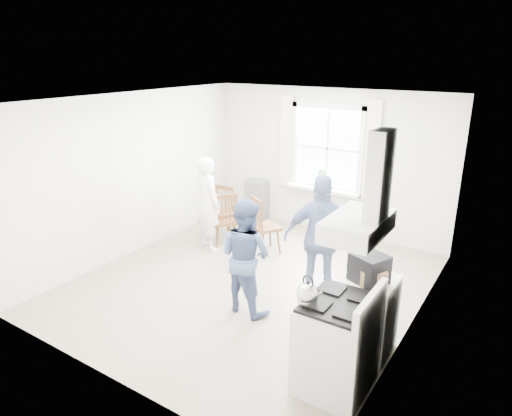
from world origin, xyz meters
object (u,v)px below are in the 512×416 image
at_px(person_right, 322,238).
at_px(low_cabinet, 369,316).
at_px(windsor_chair_c, 225,215).
at_px(person_mid, 245,256).
at_px(windsor_chair_a, 227,205).
at_px(gas_stove, 338,344).
at_px(person_left, 208,204).
at_px(windsor_chair_b, 261,219).
at_px(stereo_stack, 369,268).

bearing_deg(person_right, low_cabinet, 115.90).
height_order(windsor_chair_c, person_mid, person_mid).
bearing_deg(windsor_chair_a, windsor_chair_c, -56.90).
xyz_separation_m(gas_stove, person_left, (-3.18, 2.00, 0.31)).
xyz_separation_m(person_left, person_right, (2.27, -0.45, 0.06)).
xyz_separation_m(gas_stove, windsor_chair_c, (-2.95, 2.15, 0.11)).
bearing_deg(low_cabinet, person_mid, 179.48).
relative_size(windsor_chair_b, person_mid, 0.65).
distance_m(windsor_chair_b, person_right, 1.63).
bearing_deg(stereo_stack, windsor_chair_a, 149.23).
bearing_deg(windsor_chair_c, windsor_chair_b, 13.52).
distance_m(low_cabinet, windsor_chair_c, 3.35).
bearing_deg(low_cabinet, gas_stove, -95.68).
bearing_deg(person_right, person_mid, 28.28).
xyz_separation_m(windsor_chair_a, windsor_chair_c, (0.28, -0.42, -0.00)).
xyz_separation_m(windsor_chair_b, windsor_chair_c, (-0.61, -0.15, 0.01)).
distance_m(windsor_chair_a, person_right, 2.54).
xyz_separation_m(windsor_chair_b, person_right, (1.43, -0.75, 0.26)).
relative_size(person_left, person_mid, 1.06).
bearing_deg(windsor_chair_a, gas_stove, -38.57).
xyz_separation_m(stereo_stack, windsor_chair_c, (-2.99, 1.52, -0.45)).
distance_m(windsor_chair_c, person_left, 0.34).
bearing_deg(windsor_chair_a, windsor_chair_b, -17.38).
bearing_deg(windsor_chair_c, gas_stove, -36.07).
height_order(windsor_chair_b, person_mid, person_mid).
height_order(windsor_chair_a, windsor_chair_b, windsor_chair_a).
distance_m(stereo_stack, person_mid, 1.64).
distance_m(low_cabinet, windsor_chair_a, 3.79).
bearing_deg(stereo_stack, low_cabinet, 73.05).
xyz_separation_m(low_cabinet, person_mid, (-1.64, 0.01, 0.30)).
bearing_deg(stereo_stack, windsor_chair_b, 145.00).
distance_m(gas_stove, windsor_chair_c, 3.65).
xyz_separation_m(gas_stove, windsor_chair_a, (-3.22, 2.57, 0.12)).
xyz_separation_m(low_cabinet, windsor_chair_c, (-3.02, 1.45, 0.15)).
bearing_deg(person_left, windsor_chair_b, -135.79).
distance_m(low_cabinet, person_left, 3.51).
relative_size(low_cabinet, windsor_chair_c, 0.92).
distance_m(windsor_chair_a, person_left, 0.61).
height_order(low_cabinet, windsor_chair_c, windsor_chair_c).
relative_size(stereo_stack, windsor_chair_b, 0.44).
distance_m(stereo_stack, windsor_chair_a, 3.83).
bearing_deg(person_right, gas_stove, 97.14).
relative_size(windsor_chair_a, windsor_chair_c, 1.00).
bearing_deg(windsor_chair_c, person_left, -146.54).
xyz_separation_m(low_cabinet, stereo_stack, (-0.02, -0.08, 0.60)).
relative_size(low_cabinet, person_mid, 0.60).
height_order(person_mid, person_right, person_right).
height_order(stereo_stack, windsor_chair_b, stereo_stack).
bearing_deg(person_left, low_cabinet, -177.13).
height_order(windsor_chair_c, person_right, person_right).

